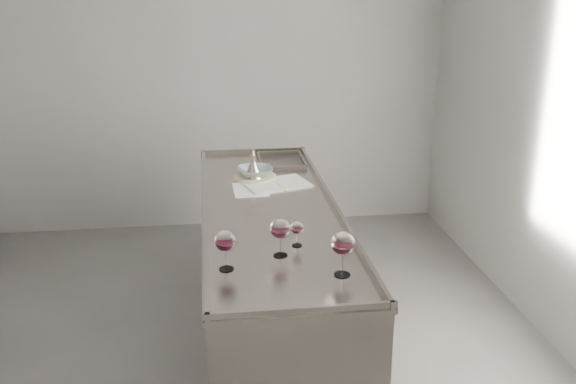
{
  "coord_description": "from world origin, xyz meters",
  "views": [
    {
      "loc": [
        0.16,
        -3.08,
        2.2
      ],
      "look_at": [
        0.61,
        0.34,
        1.02
      ],
      "focal_mm": 40.0,
      "sensor_mm": 36.0,
      "label": 1
    }
  ],
  "objects": [
    {
      "name": "loose_paper_top",
      "position": [
        0.41,
        0.64,
        0.94
      ],
      "size": [
        0.21,
        0.3,
        0.0
      ],
      "primitive_type": "cube",
      "rotation": [
        0.0,
        0.0,
        0.02
      ],
      "color": "silver",
      "rests_on": "counter"
    },
    {
      "name": "wine_glass_small",
      "position": [
        0.58,
        -0.23,
        1.03
      ],
      "size": [
        0.06,
        0.06,
        0.13
      ],
      "rotation": [
        0.0,
        0.0,
        0.09
      ],
      "color": "white",
      "rests_on": "counter"
    },
    {
      "name": "counter",
      "position": [
        0.5,
        0.3,
        0.47
      ],
      "size": [
        0.77,
        2.42,
        0.97
      ],
      "color": "gray",
      "rests_on": "ground"
    },
    {
      "name": "wine_glass_left",
      "position": [
        0.23,
        -0.45,
        1.07
      ],
      "size": [
        0.1,
        0.1,
        0.19
      ],
      "rotation": [
        0.0,
        0.0,
        0.02
      ],
      "color": "white",
      "rests_on": "counter"
    },
    {
      "name": "wine_glass_middle",
      "position": [
        0.48,
        -0.34,
        1.07
      ],
      "size": [
        0.1,
        0.1,
        0.19
      ],
      "rotation": [
        0.0,
        0.0,
        0.05
      ],
      "color": "white",
      "rests_on": "counter"
    },
    {
      "name": "notebook",
      "position": [
        0.59,
        0.72,
        0.95
      ],
      "size": [
        0.45,
        0.38,
        0.02
      ],
      "rotation": [
        0.0,
        0.0,
        0.29
      ],
      "color": "silver",
      "rests_on": "counter"
    },
    {
      "name": "ceramic_bowl",
      "position": [
        0.46,
        0.86,
        0.99
      ],
      "size": [
        0.24,
        0.24,
        0.06
      ],
      "primitive_type": "imported",
      "rotation": [
        0.0,
        0.0,
        0.07
      ],
      "color": "gray",
      "rests_on": "trivet"
    },
    {
      "name": "room_shell",
      "position": [
        0.0,
        0.0,
        1.4
      ],
      "size": [
        4.54,
        5.04,
        2.84
      ],
      "color": "#595553",
      "rests_on": "ground"
    },
    {
      "name": "trivet",
      "position": [
        0.46,
        0.86,
        0.95
      ],
      "size": [
        0.3,
        0.3,
        0.02
      ],
      "primitive_type": "cylinder",
      "rotation": [
        0.0,
        0.0,
        -0.12
      ],
      "color": "#D4C989",
      "rests_on": "counter"
    },
    {
      "name": "wine_glass_right",
      "position": [
        0.73,
        -0.58,
        1.09
      ],
      "size": [
        0.11,
        0.11,
        0.21
      ],
      "rotation": [
        0.0,
        0.0,
        0.16
      ],
      "color": "white",
      "rests_on": "counter"
    },
    {
      "name": "wine_funnel",
      "position": [
        0.45,
        0.83,
        1.0
      ],
      "size": [
        0.14,
        0.14,
        0.21
      ],
      "rotation": [
        0.0,
        0.0,
        -0.1
      ],
      "color": "#ABA198",
      "rests_on": "counter"
    }
  ]
}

